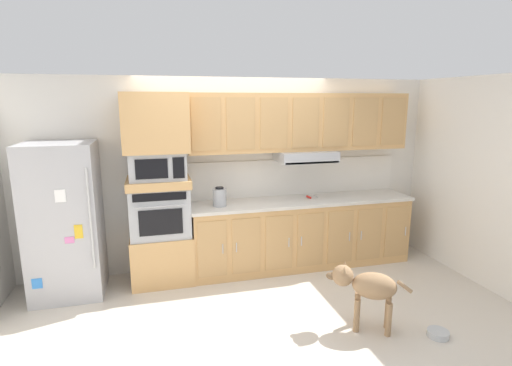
{
  "coord_description": "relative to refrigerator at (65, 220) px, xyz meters",
  "views": [
    {
      "loc": [
        -1.05,
        -3.99,
        2.21
      ],
      "look_at": [
        0.1,
        0.35,
        1.26
      ],
      "focal_mm": 27.61,
      "sensor_mm": 36.0,
      "label": 1
    }
  ],
  "objects": [
    {
      "name": "ground_plane",
      "position": [
        2.05,
        -0.68,
        -0.88
      ],
      "size": [
        9.6,
        9.6,
        0.0
      ],
      "primitive_type": "plane",
      "color": "beige"
    },
    {
      "name": "back_kitchen_wall",
      "position": [
        2.05,
        0.43,
        0.37
      ],
      "size": [
        6.2,
        0.12,
        2.5
      ],
      "primitive_type": "cube",
      "color": "silver",
      "rests_on": "ground"
    },
    {
      "name": "side_panel_right",
      "position": [
        4.85,
        -0.68,
        0.37
      ],
      "size": [
        0.12,
        7.1,
        2.5
      ],
      "primitive_type": "cube",
      "color": "white",
      "rests_on": "ground"
    },
    {
      "name": "refrigerator",
      "position": [
        0.0,
        0.0,
        0.0
      ],
      "size": [
        0.76,
        0.73,
        1.76
      ],
      "color": "#ADADB2",
      "rests_on": "ground"
    },
    {
      "name": "oven_base_cabinet",
      "position": [
        1.05,
        0.07,
        -0.58
      ],
      "size": [
        0.74,
        0.62,
        0.6
      ],
      "primitive_type": "cube",
      "color": "tan",
      "rests_on": "ground"
    },
    {
      "name": "built_in_oven",
      "position": [
        1.05,
        0.07,
        0.02
      ],
      "size": [
        0.7,
        0.62,
        0.6
      ],
      "color": "#A8AAAF",
      "rests_on": "oven_base_cabinet"
    },
    {
      "name": "appliance_mid_shelf",
      "position": [
        1.05,
        0.07,
        0.37
      ],
      "size": [
        0.74,
        0.62,
        0.1
      ],
      "primitive_type": "cube",
      "color": "tan",
      "rests_on": "built_in_oven"
    },
    {
      "name": "microwave",
      "position": [
        1.05,
        0.07,
        0.58
      ],
      "size": [
        0.64,
        0.54,
        0.32
      ],
      "color": "#A8AAAF",
      "rests_on": "appliance_mid_shelf"
    },
    {
      "name": "appliance_upper_cabinet",
      "position": [
        1.05,
        0.07,
        1.08
      ],
      "size": [
        0.74,
        0.62,
        0.68
      ],
      "primitive_type": "cube",
      "color": "tan",
      "rests_on": "microwave"
    },
    {
      "name": "lower_cabinet_run",
      "position": [
        2.9,
        0.07,
        -0.44
      ],
      "size": [
        2.95,
        0.63,
        0.88
      ],
      "color": "tan",
      "rests_on": "ground"
    },
    {
      "name": "countertop_slab",
      "position": [
        2.9,
        0.07,
        0.02
      ],
      "size": [
        2.99,
        0.64,
        0.04
      ],
      "primitive_type": "cube",
      "color": "beige",
      "rests_on": "lower_cabinet_run"
    },
    {
      "name": "backsplash_panel",
      "position": [
        2.9,
        0.36,
        0.29
      ],
      "size": [
        2.99,
        0.02,
        0.5
      ],
      "primitive_type": "cube",
      "color": "silver",
      "rests_on": "countertop_slab"
    },
    {
      "name": "upper_cabinet_with_hood",
      "position": [
        2.9,
        0.19,
        1.02
      ],
      "size": [
        2.95,
        0.48,
        0.88
      ],
      "color": "tan",
      "rests_on": "backsplash_panel"
    },
    {
      "name": "screwdriver",
      "position": [
        3.02,
        0.11,
        0.05
      ],
      "size": [
        0.14,
        0.13,
        0.03
      ],
      "color": "red",
      "rests_on": "countertop_slab"
    },
    {
      "name": "electric_kettle",
      "position": [
        1.78,
        0.02,
        0.15
      ],
      "size": [
        0.17,
        0.17,
        0.24
      ],
      "color": "#A8AAAF",
      "rests_on": "countertop_slab"
    },
    {
      "name": "dog",
      "position": [
        2.93,
        -1.55,
        -0.43
      ],
      "size": [
        0.73,
        0.48,
        0.66
      ],
      "rotation": [
        0.0,
        0.0,
        2.62
      ],
      "color": "#997551",
      "rests_on": "ground"
    },
    {
      "name": "dog_food_bowl",
      "position": [
        3.55,
        -1.86,
        -0.85
      ],
      "size": [
        0.2,
        0.2,
        0.06
      ],
      "color": "#B2B7BC",
      "rests_on": "ground"
    }
  ]
}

